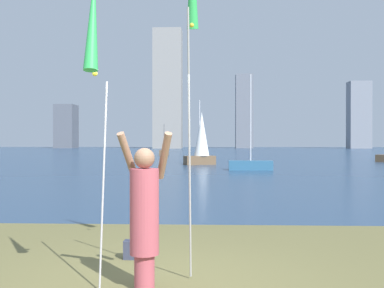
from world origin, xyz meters
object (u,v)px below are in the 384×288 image
(person, at_px, (144,212))
(kite_flag_left, at_px, (93,27))
(sailboat_3, at_px, (164,153))
(sailboat_4, at_px, (251,164))
(sailboat_1, at_px, (201,140))
(bag, at_px, (133,250))

(person, relative_size, kite_flag_left, 0.51)
(person, relative_size, sailboat_3, 0.51)
(kite_flag_left, distance_m, sailboat_4, 23.36)
(kite_flag_left, bearing_deg, sailboat_4, 81.21)
(person, bearing_deg, sailboat_1, 87.54)
(bag, relative_size, sailboat_3, 0.08)
(kite_flag_left, bearing_deg, person, 32.44)
(kite_flag_left, xyz_separation_m, sailboat_3, (-4.24, 49.59, -2.64))
(person, distance_m, bag, 1.68)
(person, distance_m, sailboat_4, 22.82)
(kite_flag_left, xyz_separation_m, sailboat_1, (0.51, 29.02, -1.24))
(bag, distance_m, sailboat_4, 21.44)
(bag, height_order, sailboat_1, sailboat_1)
(kite_flag_left, distance_m, sailboat_3, 49.84)
(sailboat_4, bearing_deg, person, -97.64)
(sailboat_1, relative_size, sailboat_4, 0.83)
(sailboat_3, distance_m, sailboat_4, 27.76)
(sailboat_3, bearing_deg, bag, -84.75)
(person, bearing_deg, sailboat_3, 93.04)
(kite_flag_left, relative_size, sailboat_1, 0.79)
(person, xyz_separation_m, sailboat_1, (-0.01, 28.69, 0.84))
(person, distance_m, kite_flag_left, 2.16)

